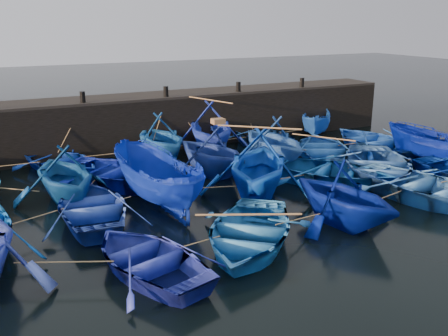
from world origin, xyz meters
name	(u,v)px	position (x,y,z in m)	size (l,w,h in m)	color
ground	(266,212)	(0.00, 0.00, 0.00)	(120.00, 120.00, 0.00)	black
quay_wall	(161,121)	(0.00, 10.50, 1.25)	(26.00, 2.50, 2.50)	black
quay_top	(160,95)	(0.00, 10.50, 2.56)	(26.00, 2.50, 0.12)	black
bollard_1	(83,97)	(-4.00, 9.60, 2.87)	(0.24, 0.24, 0.50)	black
bollard_2	(166,91)	(0.00, 9.60, 2.87)	(0.24, 0.24, 0.50)	black
bollard_3	(238,87)	(4.00, 9.60, 2.87)	(0.24, 0.24, 0.50)	black
bollard_4	(302,82)	(8.00, 9.60, 2.87)	(0.24, 0.24, 0.50)	black
boat_1	(63,162)	(-5.38, 7.84, 0.45)	(3.10, 4.33, 0.90)	#092C99
boat_2	(160,137)	(-1.00, 7.74, 1.10)	(3.61, 4.19, 2.20)	#1453A4
boat_3	(210,127)	(1.57, 7.93, 1.28)	(4.19, 4.86, 2.56)	blue
boat_4	(265,136)	(4.71, 8.01, 0.49)	(3.36, 4.70, 0.98)	navy
boat_5	(317,123)	(8.18, 8.29, 0.78)	(1.51, 4.02, 1.55)	#184DB5
boat_7	(64,173)	(-5.87, 3.97, 1.09)	(3.58, 4.15, 2.18)	navy
boat_8	(122,173)	(-3.63, 4.83, 0.56)	(3.83, 5.35, 1.11)	#091A91
boat_9	(212,150)	(0.09, 4.54, 1.09)	(3.56, 4.13, 2.18)	navy
boat_10	(273,140)	(3.25, 4.85, 1.13)	(3.70, 4.30, 2.26)	blue
boat_11	(322,149)	(5.75, 4.53, 0.51)	(3.50, 4.90, 1.02)	#1A4FA4
boat_12	(374,141)	(8.88, 4.54, 0.53)	(3.69, 5.15, 1.07)	#184AB3
boat_14	(93,206)	(-5.37, 1.92, 0.47)	(3.27, 4.58, 0.95)	#2543B4
boat_15	(156,181)	(-3.17, 2.04, 0.99)	(1.93, 5.11, 1.98)	#08229C
boat_16	(258,163)	(0.51, 1.44, 1.29)	(4.23, 4.90, 2.58)	#083DBF
boat_17	(330,171)	(3.79, 1.48, 0.52)	(3.59, 5.02, 1.04)	#0B488F
boat_18	(377,165)	(5.92, 1.16, 0.58)	(4.01, 5.61, 1.16)	#2A58A0
boat_19	(439,147)	(9.56, 1.28, 0.89)	(1.74, 4.61, 1.78)	#001381
boat_21	(149,258)	(-4.86, -2.30, 0.44)	(3.01, 4.21, 0.87)	navy
boat_22	(248,232)	(-1.87, -2.14, 0.50)	(3.46, 4.83, 1.00)	#1F64B2
boat_23	(344,194)	(1.60, -2.03, 1.05)	(3.43, 3.97, 2.09)	#001075
boat_24	(424,186)	(5.66, -1.51, 0.55)	(3.77, 5.28, 1.09)	blue
wooden_crate	(218,121)	(0.39, 4.54, 2.28)	(0.51, 0.39, 0.21)	brown
mooring_ropes	(193,155)	(-0.57, 4.92, 0.86)	(18.10, 11.85, 2.10)	tan
loose_oars	(261,138)	(1.49, 2.94, 1.82)	(9.88, 12.15, 1.64)	#99724C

